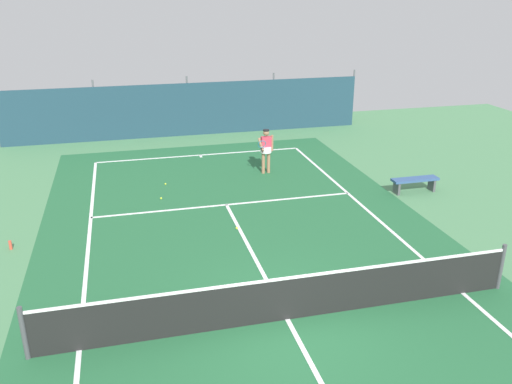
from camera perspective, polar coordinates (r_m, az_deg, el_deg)
name	(u,v)px	position (r m, az deg, el deg)	size (l,w,h in m)	color
ground_plane	(287,319)	(11.34, 3.35, -13.43)	(36.00, 36.00, 0.00)	#4C8456
court_surface	(287,319)	(11.34, 3.35, -13.41)	(11.02, 26.60, 0.01)	#236038
tennis_net	(288,298)	(11.06, 3.41, -11.24)	(10.12, 0.10, 1.10)	black
back_fence	(187,119)	(25.39, -7.34, 7.76)	(16.30, 0.98, 2.70)	#1E3D4C
tennis_player	(266,148)	(19.43, 1.07, 4.73)	(0.70, 0.76, 1.64)	#9E7051
tennis_ball_near_player	(165,184)	(18.78, -9.65, 0.85)	(0.07, 0.07, 0.07)	#CCDB33
tennis_ball_midcourt	(237,228)	(15.16, -2.07, -3.86)	(0.07, 0.07, 0.07)	#CCDB33
tennis_ball_by_sideline	(161,198)	(17.52, -10.10, -0.67)	(0.07, 0.07, 0.07)	#CCDB33
courtside_bench	(415,181)	(18.51, 16.60, 1.08)	(1.60, 0.40, 0.49)	#335184
water_bottle	(10,245)	(15.39, -24.74, -5.17)	(0.08, 0.08, 0.24)	#D84C38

